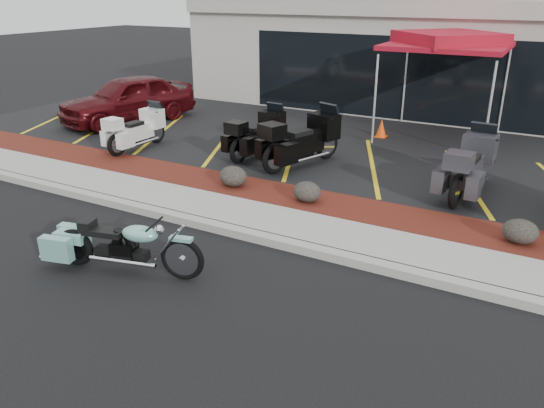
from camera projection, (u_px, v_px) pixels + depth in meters
The scene contains 17 objects.
ground at pixel (257, 269), 8.47m from camera, with size 90.00×90.00×0.00m, color black.
curb at pixel (284, 243), 9.17m from camera, with size 24.00×0.25×0.15m, color gray.
sidewalk at pixel (301, 228), 9.74m from camera, with size 24.00×1.20×0.15m, color gray.
mulch_bed at pixel (327, 206), 10.71m from camera, with size 24.00×1.20×0.16m, color #3B100D.
upper_lot at pixel (402, 143), 15.10m from camera, with size 26.00×9.60×0.15m, color black.
dealership_building at pixel (455, 52), 19.46m from camera, with size 18.00×8.16×4.00m.
boulder_left at pixel (233, 176), 11.49m from camera, with size 0.63×0.53×0.45m, color black.
boulder_mid at pixel (307, 192), 10.66m from camera, with size 0.58×0.49×0.41m, color black.
boulder_right at pixel (520, 231), 8.92m from camera, with size 0.59×0.49×0.42m, color black.
hero_cruiser at pixel (182, 253), 7.99m from camera, with size 2.64×0.67×0.93m, color #6EACA0, non-canonical shape.
touring_white at pixel (156, 122), 14.61m from camera, with size 2.03×0.77×1.18m, color white, non-canonical shape.
touring_black_front at pixel (275, 126), 14.06m from camera, with size 2.15×0.82×1.25m, color black, non-canonical shape.
touring_black_mid at pixel (328, 131), 13.18m from camera, with size 2.44×0.93×1.42m, color black, non-canonical shape.
touring_grey at pixel (480, 154), 11.48m from camera, with size 2.36×0.90×1.38m, color #333338, non-canonical shape.
parked_car at pixel (128, 99), 16.94m from camera, with size 1.74×4.33×1.47m, color #41090D.
traffic_cone at pixel (381, 128), 15.34m from camera, with size 0.30×0.30×0.52m, color #FD4808.
popup_canopy at pixel (448, 42), 14.37m from camera, with size 4.08×4.08×2.93m.
Camera 1 is at (3.78, -6.42, 4.16)m, focal length 35.00 mm.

